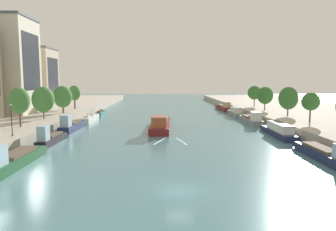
# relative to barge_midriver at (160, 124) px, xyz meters

# --- Properties ---
(ground_plane) EXTENTS (400.00, 400.00, 0.00)m
(ground_plane) POSITION_rel_barge_midriver_xyz_m (1.77, -36.27, -1.01)
(ground_plane) COLOR teal
(quay_left) EXTENTS (36.00, 170.00, 1.97)m
(quay_left) POSITION_rel_barge_midriver_xyz_m (-37.94, 18.73, -0.03)
(quay_left) COLOR #B7AD9E
(quay_left) RESTS_ON ground
(quay_right) EXTENTS (36.00, 170.00, 1.97)m
(quay_right) POSITION_rel_barge_midriver_xyz_m (41.49, 18.73, -0.03)
(quay_right) COLOR #B7AD9E
(quay_right) RESTS_ON ground
(barge_midriver) EXTENTS (4.62, 20.00, 3.31)m
(barge_midriver) POSITION_rel_barge_midriver_xyz_m (0.00, 0.00, 0.00)
(barge_midriver) COLOR maroon
(barge_midriver) RESTS_ON ground
(wake_behind_barge) EXTENTS (5.60, 6.01, 0.03)m
(wake_behind_barge) POSITION_rel_barge_midriver_xyz_m (1.64, -13.06, -1.00)
(wake_behind_barge) COLOR silver
(wake_behind_barge) RESTS_ON ground
(moored_boat_left_gap_after) EXTENTS (2.97, 13.43, 3.35)m
(moored_boat_left_gap_after) POSITION_rel_barge_midriver_xyz_m (-17.38, -28.24, -0.02)
(moored_boat_left_gap_after) COLOR #235633
(moored_boat_left_gap_after) RESTS_ON ground
(moored_boat_left_near) EXTENTS (2.05, 10.33, 3.36)m
(moored_boat_left_near) POSITION_rel_barge_midriver_xyz_m (-17.53, -14.73, -0.05)
(moored_boat_left_near) COLOR black
(moored_boat_left_near) RESTS_ON ground
(moored_boat_left_second) EXTENTS (2.44, 12.40, 3.55)m
(moored_boat_left_second) POSITION_rel_barge_midriver_xyz_m (-17.92, -1.52, 0.04)
(moored_boat_left_second) COLOR #1E284C
(moored_boat_left_second) RESTS_ON ground
(moored_boat_left_midway) EXTENTS (2.39, 11.57, 2.43)m
(moored_boat_left_midway) POSITION_rel_barge_midriver_xyz_m (-17.37, 12.51, -0.31)
(moored_boat_left_midway) COLOR silver
(moored_boat_left_midway) RESTS_ON ground
(moored_boat_left_far) EXTENTS (2.10, 10.78, 2.12)m
(moored_boat_left_far) POSITION_rel_barge_midriver_xyz_m (-17.39, 26.09, -0.46)
(moored_boat_left_far) COLOR #23666B
(moored_boat_left_far) RESTS_ON ground
(moored_boat_right_near) EXTENTS (2.58, 13.91, 2.90)m
(moored_boat_right_near) POSITION_rel_barge_midriver_xyz_m (20.93, -26.22, -0.13)
(moored_boat_right_near) COLOR #1E284C
(moored_boat_right_near) RESTS_ON ground
(moored_boat_right_second) EXTENTS (3.05, 14.33, 2.44)m
(moored_boat_right_second) POSITION_rel_barge_midriver_xyz_m (21.54, -8.65, 0.01)
(moored_boat_right_second) COLOR #1E284C
(moored_boat_right_second) RESTS_ON ground
(moored_boat_right_far) EXTENTS (2.93, 13.59, 3.09)m
(moored_boat_right_far) POSITION_rel_barge_midriver_xyz_m (21.33, 7.96, -0.07)
(moored_boat_right_far) COLOR gray
(moored_boat_right_far) RESTS_ON ground
(moored_boat_right_midway) EXTENTS (2.40, 12.85, 2.49)m
(moored_boat_right_midway) POSITION_rel_barge_midriver_xyz_m (21.34, 23.80, 0.03)
(moored_boat_right_midway) COLOR gray
(moored_boat_right_midway) RESTS_ON ground
(moored_boat_right_upstream) EXTENTS (2.92, 15.22, 3.08)m
(moored_boat_right_upstream) POSITION_rel_barge_midriver_xyz_m (21.34, 40.14, -0.06)
(moored_boat_right_upstream) COLOR maroon
(moored_boat_right_upstream) RESTS_ON ground
(tree_left_distant) EXTENTS (3.55, 3.55, 6.94)m
(tree_left_distant) POSITION_rel_barge_midriver_xyz_m (-24.59, -9.40, 5.59)
(tree_left_distant) COLOR brown
(tree_left_distant) RESTS_ON quay_left
(tree_left_end_of_row) EXTENTS (4.54, 4.54, 6.81)m
(tree_left_end_of_row) POSITION_rel_barge_midriver_xyz_m (-24.62, 1.74, 5.06)
(tree_left_end_of_row) COLOR brown
(tree_left_end_of_row) RESTS_ON quay_left
(tree_left_by_lamp) EXTENTS (4.49, 4.49, 6.73)m
(tree_left_by_lamp) POSITION_rel_barge_midriver_xyz_m (-24.33, 13.96, 4.97)
(tree_left_by_lamp) COLOR brown
(tree_left_by_lamp) RESTS_ON quay_left
(tree_left_far) EXTENTS (3.32, 3.32, 6.63)m
(tree_left_far) POSITION_rel_barge_midriver_xyz_m (-24.57, 25.56, 5.40)
(tree_left_far) COLOR brown
(tree_left_far) RESTS_ON quay_left
(tree_right_third) EXTENTS (3.34, 3.34, 5.84)m
(tree_right_third) POSITION_rel_barge_midriver_xyz_m (28.86, -5.18, 5.04)
(tree_right_third) COLOR brown
(tree_right_third) RESTS_ON quay_right
(tree_right_nearest) EXTENTS (4.34, 4.34, 6.66)m
(tree_right_nearest) POSITION_rel_barge_midriver_xyz_m (29.32, 6.40, 5.00)
(tree_right_nearest) COLOR brown
(tree_right_nearest) RESTS_ON quay_right
(tree_right_end_of_row) EXTENTS (4.17, 4.17, 6.38)m
(tree_right_end_of_row) POSITION_rel_barge_midriver_xyz_m (28.19, 18.95, 4.99)
(tree_right_end_of_row) COLOR brown
(tree_right_end_of_row) RESTS_ON quay_right
(tree_right_second) EXTENTS (4.19, 4.19, 6.38)m
(tree_right_second) POSITION_rel_barge_midriver_xyz_m (29.32, 32.10, 5.19)
(tree_right_second) COLOR brown
(tree_right_second) RESTS_ON quay_right
(lamppost_left_bank) EXTENTS (0.28, 0.28, 4.73)m
(lamppost_left_bank) POSITION_rel_barge_midriver_xyz_m (-21.88, -18.20, 3.55)
(lamppost_left_bank) COLOR black
(lamppost_left_bank) RESTS_ON quay_left
(building_left_middle) EXTENTS (13.69, 11.53, 17.87)m
(building_left_middle) POSITION_rel_barge_midriver_xyz_m (-39.21, 32.05, 9.91)
(building_left_middle) COLOR #B2A38E
(building_left_middle) RESTS_ON quay_left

